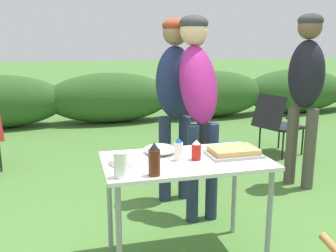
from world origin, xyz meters
TOP-DOWN VIEW (x-y plane):
  - shrub_hedge at (0.00, 4.83)m, footprint 14.40×0.90m
  - folding_table at (0.00, 0.00)m, footprint 1.10×0.64m
  - food_tray at (0.34, -0.01)m, footprint 0.36×0.25m
  - plate_stack at (-0.39, 0.01)m, footprint 0.24×0.24m
  - mixing_bowl at (-0.14, 0.16)m, footprint 0.23×0.23m
  - paper_cup_stack at (-0.46, -0.24)m, footprint 0.08×0.08m
  - ketchup_bottle at (0.06, -0.03)m, footprint 0.06×0.06m
  - bbq_sauce_bottle at (-0.27, -0.25)m, footprint 0.07×0.07m
  - mayo_bottle at (-0.05, -0.01)m, footprint 0.06×0.06m
  - standing_person_in_red_jacket at (0.31, 0.68)m, footprint 0.34×0.49m
  - standing_person_in_gray_fleece at (0.22, 1.04)m, footprint 0.38×0.28m
  - standing_person_in_dark_puffer at (0.64, 1.72)m, footprint 0.38×0.28m
  - standing_person_in_navy_coat at (1.59, 1.03)m, footprint 0.41×0.46m
  - camp_chair_green_behind_table at (1.93, 2.09)m, footprint 0.71×0.63m

SIDE VIEW (x-z plane):
  - camp_chair_green_behind_table at x=1.93m, z-range 0.05..0.88m
  - shrub_hedge at x=0.00m, z-range 0.00..0.95m
  - folding_table at x=0.00m, z-range 0.29..1.03m
  - plate_stack at x=-0.39m, z-range 0.74..0.78m
  - food_tray at x=0.34m, z-range 0.74..0.79m
  - mixing_bowl at x=-0.14m, z-range 0.74..0.80m
  - ketchup_bottle at x=0.06m, z-range 0.74..0.87m
  - mayo_bottle at x=-0.05m, z-range 0.74..0.89m
  - paper_cup_stack at x=-0.46m, z-range 0.74..0.89m
  - bbq_sauce_bottle at x=-0.27m, z-range 0.73..0.93m
  - standing_person_in_dark_puffer at x=0.64m, z-range 0.17..1.84m
  - standing_person_in_gray_fleece at x=0.22m, z-range 0.22..1.93m
  - standing_person_in_navy_coat at x=1.59m, z-range 0.23..2.00m
  - standing_person_in_red_jacket at x=0.31m, z-range 0.26..1.99m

